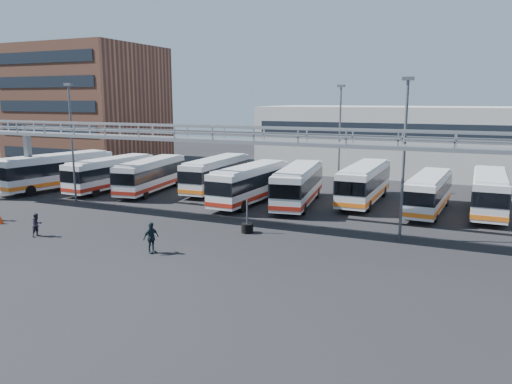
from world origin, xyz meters
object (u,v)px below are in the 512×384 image
at_px(bus_0, 57,170).
at_px(cone_right, 1,219).
at_px(bus_5, 298,184).
at_px(pedestrian_d, 151,238).
at_px(bus_4, 250,182).
at_px(bus_7, 429,192).
at_px(pedestrian_b, 37,225).
at_px(bus_2, 151,174).
at_px(light_pole_left, 72,136).
at_px(bus_1, 111,172).
at_px(bus_6, 364,182).
at_px(tire_stack, 247,227).
at_px(light_pole_mid, 404,151).
at_px(bus_8, 489,192).
at_px(light_pole_back, 340,133).
at_px(bus_3, 217,173).

distance_m(bus_0, cone_right, 14.18).
relative_size(bus_5, pedestrian_d, 6.01).
relative_size(bus_4, bus_7, 1.07).
bearing_deg(pedestrian_b, bus_2, 11.61).
xyz_separation_m(light_pole_left, pedestrian_d, (15.15, -9.88, -4.80)).
bearing_deg(bus_7, bus_0, -169.86).
bearing_deg(bus_0, bus_4, 16.17).
height_order(bus_1, bus_4, bus_4).
distance_m(bus_0, pedestrian_d, 25.07).
relative_size(bus_6, pedestrian_d, 5.92).
bearing_deg(tire_stack, bus_5, 88.86).
bearing_deg(light_pole_left, light_pole_mid, -2.05).
distance_m(light_pole_left, pedestrian_d, 18.72).
relative_size(bus_1, bus_8, 0.99).
bearing_deg(bus_1, bus_0, -158.38).
bearing_deg(pedestrian_d, bus_1, 60.58).
relative_size(bus_5, bus_7, 1.10).
bearing_deg(bus_7, light_pole_back, 148.87).
relative_size(bus_0, bus_3, 1.10).
height_order(bus_2, bus_8, bus_8).
distance_m(light_pole_mid, pedestrian_d, 16.34).
bearing_deg(bus_7, light_pole_left, -161.36).
bearing_deg(light_pole_back, bus_1, -157.79).
bearing_deg(bus_5, light_pole_mid, -46.14).
bearing_deg(bus_3, bus_1, -161.11).
relative_size(bus_1, bus_7, 1.05).
xyz_separation_m(bus_7, pedestrian_d, (-13.74, -17.77, -0.76)).
height_order(bus_5, bus_8, bus_5).
bearing_deg(pedestrian_b, light_pole_back, -27.48).
xyz_separation_m(bus_6, pedestrian_b, (-17.30, -19.48, -1.07)).
height_order(bus_3, bus_5, bus_5).
xyz_separation_m(bus_3, bus_6, (14.37, 0.22, 0.04)).
bearing_deg(bus_4, bus_3, 147.02).
bearing_deg(bus_2, light_pole_mid, -24.65).
height_order(bus_1, bus_7, bus_1).
relative_size(bus_2, pedestrian_b, 6.91).
bearing_deg(bus_8, bus_5, -168.78).
xyz_separation_m(bus_5, cone_right, (-17.52, -14.85, -1.50)).
distance_m(light_pole_left, pedestrian_b, 12.66).
relative_size(bus_3, bus_5, 0.97).
bearing_deg(bus_3, cone_right, -116.60).
distance_m(bus_4, bus_6, 9.87).
height_order(light_pole_back, pedestrian_d, light_pole_back).
relative_size(light_pole_left, bus_7, 1.01).
distance_m(bus_5, bus_8, 14.98).
height_order(light_pole_left, bus_6, light_pole_left).
distance_m(bus_2, bus_8, 29.82).
bearing_deg(bus_1, light_pole_mid, -10.40).
bearing_deg(bus_5, pedestrian_d, -110.22).
xyz_separation_m(pedestrian_b, pedestrian_d, (9.01, 0.02, 0.15)).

